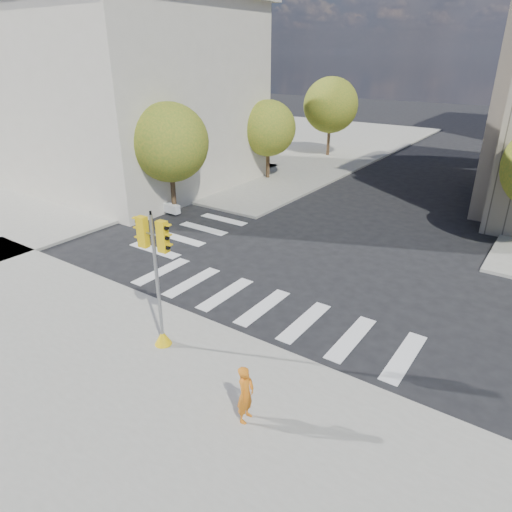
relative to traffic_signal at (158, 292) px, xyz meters
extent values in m
plane|color=black|center=(1.32, 5.98, -2.07)|extent=(160.00, 160.00, 0.00)
cube|color=gray|center=(1.32, -5.02, -2.00)|extent=(30.00, 14.00, 0.15)
cube|color=gray|center=(-18.68, 31.98, -2.00)|extent=(28.00, 40.00, 0.15)
cube|color=beige|center=(-18.68, 13.98, 3.93)|extent=(18.00, 14.00, 12.00)
cylinder|color=#382616|center=(-9.18, 9.98, -0.85)|extent=(0.28, 0.28, 2.45)
sphere|color=#466D1F|center=(-9.18, 9.98, 2.14)|extent=(4.40, 4.40, 4.40)
cylinder|color=#382616|center=(-9.18, 19.98, -0.99)|extent=(0.28, 0.28, 2.17)
sphere|color=#466D1F|center=(-9.18, 19.98, 1.70)|extent=(4.00, 4.00, 4.00)
cylinder|color=#382616|center=(-9.18, 29.98, -0.76)|extent=(0.28, 0.28, 2.62)
sphere|color=#466D1F|center=(-9.18, 29.98, 2.47)|extent=(4.80, 4.80, 4.80)
cone|color=#E0B30B|center=(0.00, 0.00, -1.67)|extent=(0.56, 0.56, 0.50)
cylinder|color=gray|center=(0.00, 0.00, 0.29)|extent=(0.11, 0.11, 4.43)
cylinder|color=black|center=(0.00, 0.00, 2.56)|extent=(0.07, 0.07, 0.12)
cylinder|color=gray|center=(0.00, 0.00, 1.91)|extent=(0.90, 0.14, 0.06)
cube|color=#E0B30B|center=(-0.38, -0.03, 1.91)|extent=(0.32, 0.24, 0.95)
cube|color=#E0B30B|center=(0.38, 0.03, 1.91)|extent=(0.32, 0.24, 0.95)
imported|color=#CC6813|center=(4.17, -1.16, -1.12)|extent=(0.48, 0.64, 1.61)
cube|color=silver|center=(-11.68, 9.82, -1.67)|extent=(6.01, 0.53, 0.50)
camera|label=1|loc=(9.55, -8.42, 6.75)|focal=32.00mm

